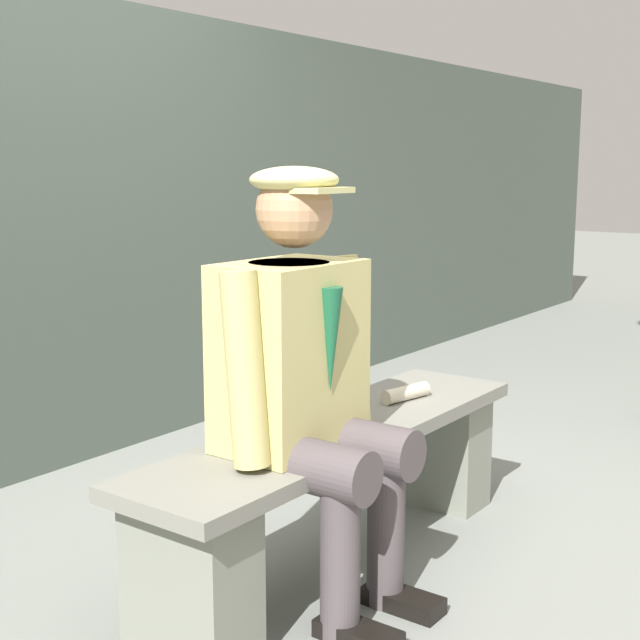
# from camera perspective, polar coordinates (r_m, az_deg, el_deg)

# --- Properties ---
(ground_plane) EXTENTS (30.00, 30.00, 0.00)m
(ground_plane) POSITION_cam_1_polar(r_m,az_deg,el_deg) (2.96, 1.17, -15.47)
(ground_plane) COLOR slate
(bench) EXTENTS (1.64, 0.40, 0.47)m
(bench) POSITION_cam_1_polar(r_m,az_deg,el_deg) (2.85, 1.19, -10.17)
(bench) COLOR slate
(bench) RESTS_ON ground
(seated_man) EXTENTS (0.59, 0.58, 1.27)m
(seated_man) POSITION_cam_1_polar(r_m,az_deg,el_deg) (2.51, -0.95, -3.30)
(seated_man) COLOR tan
(seated_man) RESTS_ON ground
(rolled_magazine) EXTENTS (0.21, 0.09, 0.05)m
(rolled_magazine) POSITION_cam_1_polar(r_m,az_deg,el_deg) (3.09, 5.56, -4.73)
(rolled_magazine) COLOR beige
(rolled_magazine) RESTS_ON bench
(stadium_wall) EXTENTS (12.00, 0.24, 1.97)m
(stadium_wall) POSITION_cam_1_polar(r_m,az_deg,el_deg) (3.83, -18.73, 5.13)
(stadium_wall) COLOR #49544B
(stadium_wall) RESTS_ON ground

